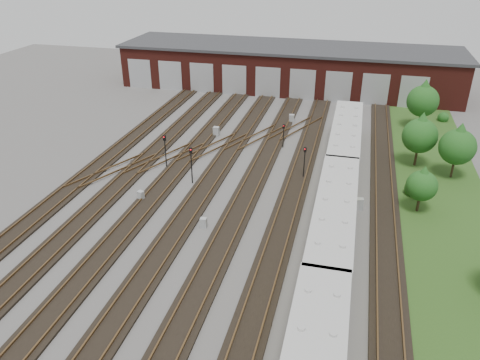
# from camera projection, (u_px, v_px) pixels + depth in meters

# --- Properties ---
(ground) EXTENTS (120.00, 120.00, 0.00)m
(ground) POSITION_uv_depth(u_px,v_px,m) (210.00, 218.00, 38.66)
(ground) COLOR #474442
(ground) RESTS_ON ground
(track_network) EXTENTS (30.40, 70.00, 0.33)m
(track_network) POSITION_uv_depth(u_px,v_px,m) (211.00, 213.00, 39.15)
(track_network) COLOR black
(track_network) RESTS_ON ground
(maintenance_shed) EXTENTS (51.00, 12.50, 6.35)m
(maintenance_shed) POSITION_uv_depth(u_px,v_px,m) (288.00, 67.00, 71.65)
(maintenance_shed) COLOR #4F1913
(maintenance_shed) RESTS_ON ground
(grass_verge) EXTENTS (8.00, 55.00, 0.05)m
(grass_verge) POSITION_uv_depth(u_px,v_px,m) (440.00, 189.00, 43.10)
(grass_verge) COLOR #234617
(grass_verge) RESTS_ON ground
(metro_train) EXTENTS (2.99, 48.32, 3.37)m
(metro_train) POSITION_uv_depth(u_px,v_px,m) (334.00, 220.00, 34.56)
(metro_train) COLOR black
(metro_train) RESTS_ON ground
(signal_mast_0) EXTENTS (0.28, 0.26, 3.56)m
(signal_mast_0) POSITION_uv_depth(u_px,v_px,m) (165.00, 147.00, 46.12)
(signal_mast_0) COLOR black
(signal_mast_0) RESTS_ON ground
(signal_mast_1) EXTENTS (0.31, 0.30, 3.64)m
(signal_mast_1) POSITION_uv_depth(u_px,v_px,m) (191.00, 161.00, 43.19)
(signal_mast_1) COLOR black
(signal_mast_1) RESTS_ON ground
(signal_mast_2) EXTENTS (0.26, 0.24, 2.71)m
(signal_mast_2) POSITION_uv_depth(u_px,v_px,m) (284.00, 133.00, 51.05)
(signal_mast_2) COLOR black
(signal_mast_2) RESTS_ON ground
(signal_mast_3) EXTENTS (0.25, 0.24, 3.25)m
(signal_mast_3) POSITION_uv_depth(u_px,v_px,m) (304.00, 159.00, 44.20)
(signal_mast_3) COLOR black
(signal_mast_3) RESTS_ON ground
(relay_cabinet_0) EXTENTS (0.65, 0.60, 0.87)m
(relay_cabinet_0) POSITION_uv_depth(u_px,v_px,m) (141.00, 196.00, 41.18)
(relay_cabinet_0) COLOR #9B9FA0
(relay_cabinet_0) RESTS_ON ground
(relay_cabinet_1) EXTENTS (0.68, 0.58, 1.11)m
(relay_cabinet_1) POSITION_uv_depth(u_px,v_px,m) (216.00, 131.00, 54.68)
(relay_cabinet_1) COLOR #9B9FA0
(relay_cabinet_1) RESTS_ON ground
(relay_cabinet_2) EXTENTS (0.54, 0.46, 0.86)m
(relay_cabinet_2) POSITION_uv_depth(u_px,v_px,m) (203.00, 223.00, 37.22)
(relay_cabinet_2) COLOR #9B9FA0
(relay_cabinet_2) RESTS_ON ground
(relay_cabinet_3) EXTENTS (0.69, 0.59, 1.06)m
(relay_cabinet_3) POSITION_uv_depth(u_px,v_px,m) (292.00, 119.00, 58.69)
(relay_cabinet_3) COLOR #9B9FA0
(relay_cabinet_3) RESTS_ON ground
(relay_cabinet_4) EXTENTS (0.69, 0.61, 1.02)m
(relay_cabinet_4) POSITION_uv_depth(u_px,v_px,m) (359.00, 204.00, 39.75)
(relay_cabinet_4) COLOR #9B9FA0
(relay_cabinet_4) RESTS_ON ground
(tree_0) EXTENTS (3.71, 3.71, 6.14)m
(tree_0) POSITION_uv_depth(u_px,v_px,m) (423.00, 97.00, 55.21)
(tree_0) COLOR #2F2315
(tree_0) RESTS_ON ground
(tree_1) EXTENTS (3.44, 3.44, 5.70)m
(tree_1) POSITION_uv_depth(u_px,v_px,m) (421.00, 132.00, 46.05)
(tree_1) COLOR #2F2315
(tree_1) RESTS_ON ground
(tree_2) EXTENTS (3.38, 3.38, 5.61)m
(tree_2) POSITION_uv_depth(u_px,v_px,m) (458.00, 143.00, 43.68)
(tree_2) COLOR #2F2315
(tree_2) RESTS_ON ground
(tree_3) EXTENTS (2.57, 2.57, 4.25)m
(tree_3) POSITION_uv_depth(u_px,v_px,m) (422.00, 182.00, 38.44)
(tree_3) COLOR #2F2315
(tree_3) RESTS_ON ground
(bush_0) EXTENTS (1.77, 1.77, 1.77)m
(bush_0) POSITION_uv_depth(u_px,v_px,m) (415.00, 186.00, 41.80)
(bush_0) COLOR #1D4B15
(bush_0) RESTS_ON ground
(bush_1) EXTENTS (1.52, 1.52, 1.52)m
(bush_1) POSITION_uv_depth(u_px,v_px,m) (415.00, 140.00, 51.69)
(bush_1) COLOR #1D4B15
(bush_1) RESTS_ON ground
(bush_2) EXTENTS (1.37, 1.37, 1.37)m
(bush_2) POSITION_uv_depth(u_px,v_px,m) (444.00, 116.00, 59.08)
(bush_2) COLOR #1D4B15
(bush_2) RESTS_ON ground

